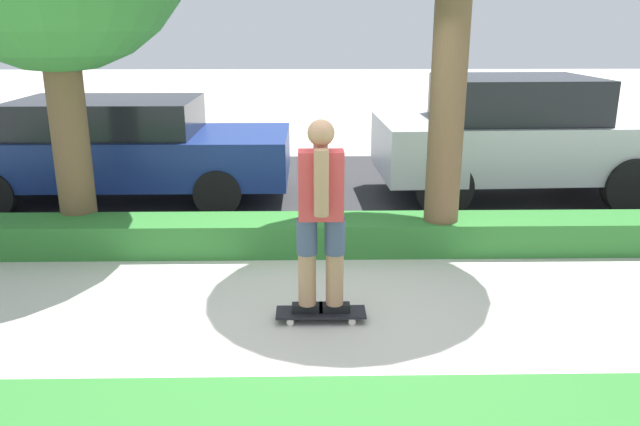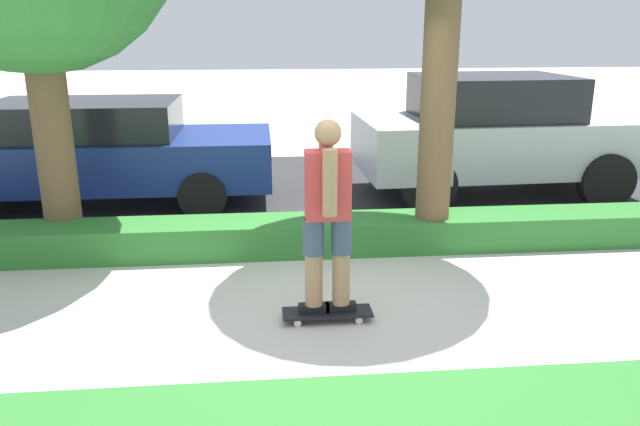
# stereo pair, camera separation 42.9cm
# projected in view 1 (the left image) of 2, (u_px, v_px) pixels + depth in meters

# --- Properties ---
(ground_plane) EXTENTS (60.00, 60.00, 0.00)m
(ground_plane) POSITION_uv_depth(u_px,v_px,m) (322.00, 315.00, 5.40)
(ground_plane) COLOR #BCB7AD
(street_asphalt) EXTENTS (12.77, 5.00, 0.01)m
(street_asphalt) POSITION_uv_depth(u_px,v_px,m) (316.00, 190.00, 9.42)
(street_asphalt) COLOR #2D2D30
(street_asphalt) RESTS_ON ground_plane
(hedge_row) EXTENTS (12.77, 0.60, 0.37)m
(hedge_row) POSITION_uv_depth(u_px,v_px,m) (319.00, 235.00, 6.88)
(hedge_row) COLOR #2D702D
(hedge_row) RESTS_ON ground_plane
(skateboard) EXTENTS (0.76, 0.24, 0.08)m
(skateboard) POSITION_uv_depth(u_px,v_px,m) (321.00, 313.00, 5.29)
(skateboard) COLOR black
(skateboard) RESTS_ON ground_plane
(skater_person) EXTENTS (0.49, 0.42, 1.63)m
(skater_person) POSITION_uv_depth(u_px,v_px,m) (321.00, 213.00, 5.03)
(skater_person) COLOR black
(skater_person) RESTS_ON skateboard
(parked_car_front) EXTENTS (4.69, 1.87, 1.42)m
(parked_car_front) POSITION_uv_depth(u_px,v_px,m) (118.00, 147.00, 8.73)
(parked_car_front) COLOR navy
(parked_car_front) RESTS_ON ground_plane
(parked_car_middle) EXTENTS (4.05, 2.03, 1.72)m
(parked_car_middle) POSITION_uv_depth(u_px,v_px,m) (518.00, 136.00, 8.79)
(parked_car_middle) COLOR #B7B7BC
(parked_car_middle) RESTS_ON ground_plane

